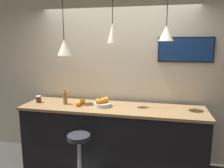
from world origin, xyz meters
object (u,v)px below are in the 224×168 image
(juice_bottle, at_px, (65,98))
(spread_jar, at_px, (39,99))
(bar_stool, at_px, (79,156))
(mounted_tv, at_px, (185,50))
(fruit_bowl, at_px, (102,103))

(juice_bottle, distance_m, spread_jar, 0.46)
(bar_stool, distance_m, mounted_tv, 2.18)
(bar_stool, xyz_separation_m, spread_jar, (-0.89, 0.57, 0.58))
(spread_jar, distance_m, mounted_tv, 2.44)
(fruit_bowl, height_order, juice_bottle, juice_bottle)
(bar_stool, bearing_deg, fruit_bowl, 72.92)
(spread_jar, relative_size, mounted_tv, 0.13)
(mounted_tv, bearing_deg, fruit_bowl, -160.77)
(bar_stool, bearing_deg, spread_jar, 147.38)
(spread_jar, height_order, mounted_tv, mounted_tv)
(juice_bottle, distance_m, mounted_tv, 2.00)
(bar_stool, relative_size, mounted_tv, 0.94)
(spread_jar, bearing_deg, juice_bottle, 0.00)
(juice_bottle, bearing_deg, fruit_bowl, -0.77)
(bar_stool, distance_m, spread_jar, 1.21)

